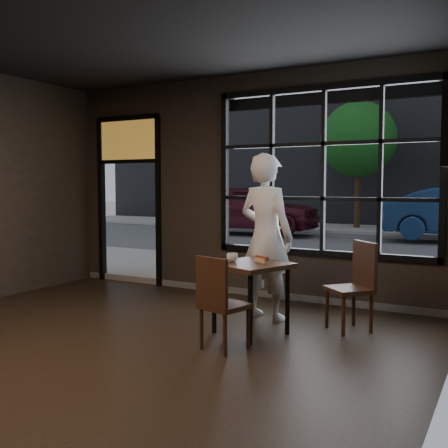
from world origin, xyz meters
The scene contains 14 objects.
floor centered at (0.00, 0.00, -0.01)m, with size 6.00×7.00×0.02m, color black.
wall_right centered at (3.00, 0.00, 1.60)m, with size 0.04×7.00×3.20m, color black.
window_frame centered at (1.20, 3.50, 1.80)m, with size 3.06×0.12×2.28m, color black.
stained_transom centered at (-2.10, 3.50, 2.35)m, with size 1.20×0.06×0.70m, color orange.
street_asphalt centered at (0.00, 24.00, -0.02)m, with size 60.00×41.00×0.04m, color #545456.
building_across centered at (0.00, 23.00, 7.50)m, with size 28.00×12.00×15.00m, color #5B5956.
cafe_table centered at (0.98, 1.75, 0.39)m, with size 0.72×0.72×0.78m, color black.
chair_near centered at (0.99, 1.15, 0.47)m, with size 0.40×0.40×0.93m, color black.
chair_window centered at (1.88, 2.39, 0.50)m, with size 0.43×0.43×0.99m, color black.
man centered at (0.85, 2.43, 1.00)m, with size 0.73×0.48×1.99m, color silver.
hotdog centered at (1.07, 1.83, 0.81)m, with size 0.20×0.08×0.06m, color tan, non-canonical shape.
cup centered at (0.77, 1.71, 0.83)m, with size 0.12×0.12×0.10m, color silver.
maroon_car centered at (-3.99, 11.93, 0.85)m, with size 1.78×4.42×1.51m, color #43101B.
tree_left centered at (-1.38, 15.14, 3.18)m, with size 2.64×2.64×4.51m.
Camera 1 is at (3.44, -3.29, 1.63)m, focal length 42.00 mm.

